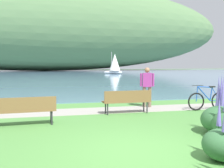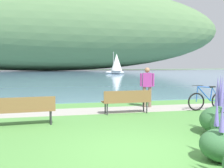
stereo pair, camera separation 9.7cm
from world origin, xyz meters
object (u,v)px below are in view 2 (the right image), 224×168
object	(u,v)px
park_bench_near_camera	(127,100)
bicycle_leaning_near_bench	(208,100)
person_at_shoreline	(147,85)
park_bench_further_along	(24,108)
sailboat_nearest_to_shore	(116,64)

from	to	relation	value
park_bench_near_camera	bicycle_leaning_near_bench	size ratio (longest dim) A/B	1.02
bicycle_leaning_near_bench	person_at_shoreline	world-z (taller)	person_at_shoreline
park_bench_further_along	bicycle_leaning_near_bench	distance (m)	7.03
park_bench_near_camera	park_bench_further_along	distance (m)	3.72
park_bench_further_along	sailboat_nearest_to_shore	distance (m)	44.28
park_bench_further_along	person_at_shoreline	xyz separation A→B (m)	(4.79, 2.45, 0.46)
park_bench_near_camera	sailboat_nearest_to_shore	distance (m)	42.19
bicycle_leaning_near_bench	park_bench_further_along	bearing A→B (deg)	-170.01
bicycle_leaning_near_bench	sailboat_nearest_to_shore	world-z (taller)	sailboat_nearest_to_shore
park_bench_further_along	person_at_shoreline	bearing A→B (deg)	27.11
person_at_shoreline	sailboat_nearest_to_shore	xyz separation A→B (m)	(8.50, 39.76, 1.08)
park_bench_near_camera	sailboat_nearest_to_shore	bearing A→B (deg)	76.61
park_bench_further_along	sailboat_nearest_to_shore	size ratio (longest dim) A/B	0.43
park_bench_further_along	sailboat_nearest_to_shore	bearing A→B (deg)	72.53
park_bench_near_camera	sailboat_nearest_to_shore	world-z (taller)	sailboat_nearest_to_shore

